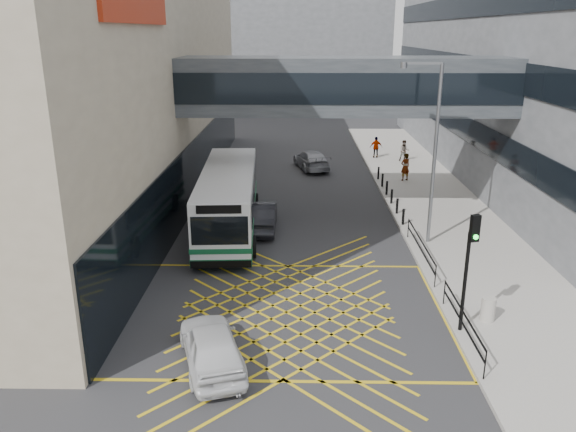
{
  "coord_description": "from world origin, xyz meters",
  "views": [
    {
      "loc": [
        0.39,
        -19.39,
        10.32
      ],
      "look_at": [
        0.0,
        4.0,
        2.6
      ],
      "focal_mm": 35.0,
      "sensor_mm": 36.0,
      "label": 1
    }
  ],
  "objects_px": {
    "pedestrian_a": "(405,167)",
    "street_lamp": "(431,144)",
    "car_dark": "(261,215)",
    "car_silver": "(312,159)",
    "pedestrian_c": "(376,147)",
    "traffic_light": "(470,257)",
    "car_white": "(212,345)",
    "bus": "(229,198)",
    "pedestrian_b": "(404,151)",
    "litter_bin": "(488,309)"
  },
  "relations": [
    {
      "from": "car_dark",
      "to": "pedestrian_b",
      "type": "distance_m",
      "value": 19.66
    },
    {
      "from": "car_silver",
      "to": "traffic_light",
      "type": "relative_size",
      "value": 1.14
    },
    {
      "from": "car_white",
      "to": "car_silver",
      "type": "distance_m",
      "value": 27.73
    },
    {
      "from": "car_silver",
      "to": "litter_bin",
      "type": "distance_m",
      "value": 25.28
    },
    {
      "from": "street_lamp",
      "to": "car_silver",
      "type": "bearing_deg",
      "value": 110.03
    },
    {
      "from": "bus",
      "to": "traffic_light",
      "type": "distance_m",
      "value": 14.68
    },
    {
      "from": "car_white",
      "to": "traffic_light",
      "type": "xyz_separation_m",
      "value": [
        8.61,
        2.06,
        2.27
      ]
    },
    {
      "from": "street_lamp",
      "to": "pedestrian_a",
      "type": "relative_size",
      "value": 4.5
    },
    {
      "from": "litter_bin",
      "to": "pedestrian_c",
      "type": "xyz_separation_m",
      "value": [
        -0.42,
        28.05,
        0.43
      ]
    },
    {
      "from": "pedestrian_c",
      "to": "car_silver",
      "type": "bearing_deg",
      "value": 32.46
    },
    {
      "from": "car_silver",
      "to": "pedestrian_c",
      "type": "bearing_deg",
      "value": -160.68
    },
    {
      "from": "car_white",
      "to": "litter_bin",
      "type": "relative_size",
      "value": 5.22
    },
    {
      "from": "car_white",
      "to": "pedestrian_b",
      "type": "xyz_separation_m",
      "value": [
        11.49,
        29.68,
        0.26
      ]
    },
    {
      "from": "traffic_light",
      "to": "car_white",
      "type": "bearing_deg",
      "value": 178.7
    },
    {
      "from": "pedestrian_a",
      "to": "bus",
      "type": "bearing_deg",
      "value": 16.52
    },
    {
      "from": "car_dark",
      "to": "pedestrian_c",
      "type": "distance_m",
      "value": 19.7
    },
    {
      "from": "street_lamp",
      "to": "pedestrian_b",
      "type": "height_order",
      "value": "street_lamp"
    },
    {
      "from": "bus",
      "to": "traffic_light",
      "type": "xyz_separation_m",
      "value": [
        9.56,
        -11.07,
        1.23
      ]
    },
    {
      "from": "bus",
      "to": "car_white",
      "type": "bearing_deg",
      "value": -88.89
    },
    {
      "from": "pedestrian_a",
      "to": "pedestrian_c",
      "type": "relative_size",
      "value": 1.11
    },
    {
      "from": "street_lamp",
      "to": "pedestrian_a",
      "type": "bearing_deg",
      "value": 86.31
    },
    {
      "from": "street_lamp",
      "to": "pedestrian_a",
      "type": "xyz_separation_m",
      "value": [
        1.24,
        12.31,
        -4.04
      ]
    },
    {
      "from": "car_white",
      "to": "litter_bin",
      "type": "bearing_deg",
      "value": 179.24
    },
    {
      "from": "litter_bin",
      "to": "pedestrian_b",
      "type": "relative_size",
      "value": 0.53
    },
    {
      "from": "litter_bin",
      "to": "pedestrian_a",
      "type": "xyz_separation_m",
      "value": [
        0.64,
        20.47,
        0.53
      ]
    },
    {
      "from": "bus",
      "to": "pedestrian_b",
      "type": "xyz_separation_m",
      "value": [
        12.44,
        16.55,
        -0.79
      ]
    },
    {
      "from": "car_white",
      "to": "pedestrian_a",
      "type": "xyz_separation_m",
      "value": [
        10.41,
        23.36,
        0.39
      ]
    },
    {
      "from": "car_silver",
      "to": "litter_bin",
      "type": "relative_size",
      "value": 5.55
    },
    {
      "from": "car_silver",
      "to": "bus",
      "type": "bearing_deg",
      "value": 58.6
    },
    {
      "from": "pedestrian_a",
      "to": "street_lamp",
      "type": "bearing_deg",
      "value": 58.76
    },
    {
      "from": "car_silver",
      "to": "pedestrian_b",
      "type": "bearing_deg",
      "value": -176.79
    },
    {
      "from": "bus",
      "to": "litter_bin",
      "type": "relative_size",
      "value": 13.4
    },
    {
      "from": "car_white",
      "to": "pedestrian_b",
      "type": "bearing_deg",
      "value": -128.4
    },
    {
      "from": "car_silver",
      "to": "pedestrian_c",
      "type": "distance_m",
      "value": 6.52
    },
    {
      "from": "car_white",
      "to": "litter_bin",
      "type": "distance_m",
      "value": 10.19
    },
    {
      "from": "bus",
      "to": "pedestrian_c",
      "type": "height_order",
      "value": "bus"
    },
    {
      "from": "bus",
      "to": "street_lamp",
      "type": "distance_m",
      "value": 10.87
    },
    {
      "from": "car_dark",
      "to": "car_silver",
      "type": "xyz_separation_m",
      "value": [
        3.11,
        14.24,
        -0.01
      ]
    },
    {
      "from": "pedestrian_c",
      "to": "pedestrian_b",
      "type": "bearing_deg",
      "value": 149.69
    },
    {
      "from": "car_silver",
      "to": "traffic_light",
      "type": "xyz_separation_m",
      "value": [
        4.76,
        -25.41,
        2.24
      ]
    },
    {
      "from": "car_silver",
      "to": "pedestrian_a",
      "type": "xyz_separation_m",
      "value": [
        6.57,
        -4.11,
        0.36
      ]
    },
    {
      "from": "litter_bin",
      "to": "car_white",
      "type": "bearing_deg",
      "value": -163.53
    },
    {
      "from": "pedestrian_a",
      "to": "car_white",
      "type": "bearing_deg",
      "value": 40.49
    },
    {
      "from": "street_lamp",
      "to": "pedestrian_c",
      "type": "height_order",
      "value": "street_lamp"
    },
    {
      "from": "car_white",
      "to": "pedestrian_b",
      "type": "height_order",
      "value": "pedestrian_b"
    },
    {
      "from": "bus",
      "to": "car_silver",
      "type": "bearing_deg",
      "value": 68.47
    },
    {
      "from": "car_dark",
      "to": "litter_bin",
      "type": "distance_m",
      "value": 13.73
    },
    {
      "from": "pedestrian_a",
      "to": "pedestrian_c",
      "type": "bearing_deg",
      "value": -107.54
    },
    {
      "from": "car_silver",
      "to": "pedestrian_a",
      "type": "relative_size",
      "value": 2.56
    },
    {
      "from": "car_silver",
      "to": "street_lamp",
      "type": "distance_m",
      "value": 17.82
    }
  ]
}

